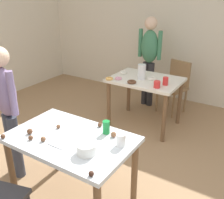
# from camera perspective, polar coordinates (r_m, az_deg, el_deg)

# --- Properties ---
(wall_back) EXTENTS (6.40, 0.10, 2.60)m
(wall_back) POSITION_cam_1_polar(r_m,az_deg,el_deg) (4.85, 18.07, 14.32)
(wall_back) COLOR beige
(wall_back) RESTS_ON ground_plane
(dining_table_near) EXTENTS (1.12, 0.72, 0.75)m
(dining_table_near) POSITION_cam_1_polar(r_m,az_deg,el_deg) (2.39, -9.08, -10.51)
(dining_table_near) COLOR silver
(dining_table_near) RESTS_ON ground_plane
(dining_table_far) EXTENTS (1.01, 0.75, 0.75)m
(dining_table_far) POSITION_cam_1_polar(r_m,az_deg,el_deg) (3.86, 7.38, 2.98)
(dining_table_far) COLOR silver
(dining_table_far) RESTS_ON ground_plane
(chair_far_table) EXTENTS (0.50, 0.50, 0.87)m
(chair_far_table) POSITION_cam_1_polar(r_m,az_deg,el_deg) (4.48, 13.82, 3.45)
(chair_far_table) COLOR olive
(chair_far_table) RESTS_ON ground_plane
(person_girl_near) EXTENTS (0.45, 0.27, 1.46)m
(person_girl_near) POSITION_cam_1_polar(r_m,az_deg,el_deg) (2.85, -22.27, -0.90)
(person_girl_near) COLOR #383D4C
(person_girl_near) RESTS_ON ground_plane
(person_adult_far) EXTENTS (0.46, 0.24, 1.56)m
(person_adult_far) POSITION_cam_1_polar(r_m,az_deg,el_deg) (4.52, 8.25, 9.91)
(person_adult_far) COLOR #28282D
(person_adult_far) RESTS_ON ground_plane
(mixing_bowl) EXTENTS (0.16, 0.16, 0.09)m
(mixing_bowl) POSITION_cam_1_polar(r_m,az_deg,el_deg) (2.08, -5.69, -10.78)
(mixing_bowl) COLOR white
(mixing_bowl) RESTS_ON dining_table_near
(soda_can) EXTENTS (0.07, 0.07, 0.12)m
(soda_can) POSITION_cam_1_polar(r_m,az_deg,el_deg) (2.33, -1.29, -6.14)
(soda_can) COLOR #198438
(soda_can) RESTS_ON dining_table_near
(fork_near) EXTENTS (0.17, 0.02, 0.01)m
(fork_near) POSITION_cam_1_polar(r_m,az_deg,el_deg) (2.22, -12.38, -10.16)
(fork_near) COLOR silver
(fork_near) RESTS_ON dining_table_near
(cup_near_0) EXTENTS (0.08, 0.08, 0.11)m
(cup_near_0) POSITION_cam_1_polar(r_m,az_deg,el_deg) (2.16, 1.99, -8.90)
(cup_near_0) COLOR white
(cup_near_0) RESTS_ON dining_table_near
(cake_ball_0) EXTENTS (0.04, 0.04, 0.04)m
(cake_ball_0) POSITION_cam_1_polar(r_m,az_deg,el_deg) (2.46, -2.72, -5.59)
(cake_ball_0) COLOR brown
(cake_ball_0) RESTS_ON dining_table_near
(cake_ball_1) EXTENTS (0.05, 0.05, 0.05)m
(cake_ball_1) POSITION_cam_1_polar(r_m,az_deg,el_deg) (2.29, 0.35, -7.74)
(cake_ball_1) COLOR brown
(cake_ball_1) RESTS_ON dining_table_near
(cake_ball_2) EXTENTS (0.04, 0.04, 0.04)m
(cake_ball_2) POSITION_cam_1_polar(r_m,az_deg,el_deg) (2.47, -22.99, -7.50)
(cake_ball_2) COLOR brown
(cake_ball_2) RESTS_ON dining_table_near
(cake_ball_3) EXTENTS (0.04, 0.04, 0.04)m
(cake_ball_3) POSITION_cam_1_polar(r_m,az_deg,el_deg) (2.36, -17.57, -8.08)
(cake_ball_3) COLOR brown
(cake_ball_3) RESTS_ON dining_table_near
(cake_ball_4) EXTENTS (0.04, 0.04, 0.04)m
(cake_ball_4) POSITION_cam_1_polar(r_m,az_deg,el_deg) (2.31, -14.99, -8.44)
(cake_ball_4) COLOR brown
(cake_ball_4) RESTS_ON dining_table_near
(cake_ball_5) EXTENTS (0.05, 0.05, 0.05)m
(cake_ball_5) POSITION_cam_1_polar(r_m,az_deg,el_deg) (2.45, -17.75, -6.73)
(cake_ball_5) COLOR brown
(cake_ball_5) RESTS_ON dining_table_near
(cake_ball_6) EXTENTS (0.04, 0.04, 0.04)m
(cake_ball_6) POSITION_cam_1_polar(r_m,az_deg,el_deg) (1.87, -4.62, -16.05)
(cake_ball_6) COLOR #3D2319
(cake_ball_6) RESTS_ON dining_table_near
(cake_ball_7) EXTENTS (0.04, 0.04, 0.04)m
(cake_ball_7) POSITION_cam_1_polar(r_m,az_deg,el_deg) (2.48, -11.79, -5.86)
(cake_ball_7) COLOR brown
(cake_ball_7) RESTS_ON dining_table_near
(pitcher_far) EXTENTS (0.12, 0.12, 0.22)m
(pitcher_far) POSITION_cam_1_polar(r_m,az_deg,el_deg) (3.77, 6.58, 6.11)
(pitcher_far) COLOR white
(pitcher_far) RESTS_ON dining_table_far
(cup_far_0) EXTENTS (0.07, 0.07, 0.11)m
(cup_far_0) POSITION_cam_1_polar(r_m,az_deg,el_deg) (3.59, 11.75, 4.01)
(cup_far_0) COLOR red
(cup_far_0) RESTS_ON dining_table_far
(cup_far_1) EXTENTS (0.09, 0.09, 0.09)m
(cup_far_1) POSITION_cam_1_polar(r_m,az_deg,el_deg) (3.47, 9.87, 3.33)
(cup_far_1) COLOR red
(cup_far_1) RESTS_ON dining_table_far
(donut_far_0) EXTENTS (0.13, 0.13, 0.04)m
(donut_far_0) POSITION_cam_1_polar(r_m,az_deg,el_deg) (3.61, 4.39, 3.91)
(donut_far_0) COLOR brown
(donut_far_0) RESTS_ON dining_table_far
(donut_far_1) EXTENTS (0.13, 0.13, 0.04)m
(donut_far_1) POSITION_cam_1_polar(r_m,az_deg,el_deg) (3.79, 8.82, 4.64)
(donut_far_1) COLOR white
(donut_far_1) RESTS_ON dining_table_far
(donut_far_2) EXTENTS (0.10, 0.10, 0.03)m
(donut_far_2) POSITION_cam_1_polar(r_m,az_deg,el_deg) (3.76, 1.43, 4.70)
(donut_far_2) COLOR pink
(donut_far_2) RESTS_ON dining_table_far
(donut_far_3) EXTENTS (0.12, 0.12, 0.04)m
(donut_far_3) POSITION_cam_1_polar(r_m,az_deg,el_deg) (4.03, 2.48, 6.03)
(donut_far_3) COLOR white
(donut_far_3) RESTS_ON dining_table_far
(donut_far_4) EXTENTS (0.11, 0.11, 0.03)m
(donut_far_4) POSITION_cam_1_polar(r_m,az_deg,el_deg) (3.74, -0.60, 4.66)
(donut_far_4) COLOR gold
(donut_far_4) RESTS_ON dining_table_far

